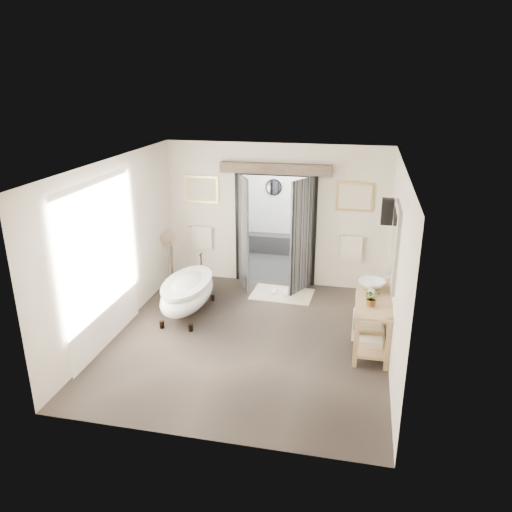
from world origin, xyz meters
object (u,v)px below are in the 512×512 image
clawfoot_tub (188,292)px  vanity (371,316)px  basin (372,285)px  rug (282,294)px

clawfoot_tub → vanity: (3.24, -0.44, 0.08)m
clawfoot_tub → vanity: 3.27m
basin → rug: bearing=149.8°
vanity → clawfoot_tub: bearing=172.3°
rug → vanity: bearing=-44.0°
rug → basin: bearing=-39.1°
clawfoot_tub → rug: size_ratio=1.49×
vanity → basin: size_ratio=3.55×
rug → clawfoot_tub: bearing=-142.4°
clawfoot_tub → rug: bearing=37.6°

